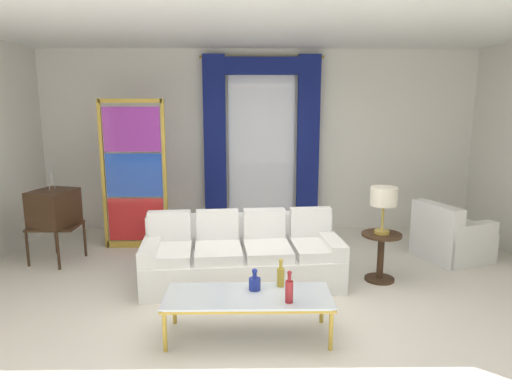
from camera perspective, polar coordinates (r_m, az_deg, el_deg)
The scene contains 15 objects.
ground_plane at distance 5.19m, azimuth 0.95°, elevation -13.43°, with size 16.00×16.00×0.00m, color silver.
wall_rear at distance 7.80m, azimuth 0.29°, elevation 6.34°, with size 8.00×0.12×3.00m, color white.
ceiling_slab at distance 5.58m, azimuth 0.79°, elevation 20.05°, with size 8.00×7.60×0.04m, color white.
curtained_window at distance 7.62m, azimuth 0.70°, elevation 8.04°, with size 2.00×0.17×2.70m.
couch_white_long at distance 5.61m, azimuth -1.74°, elevation -8.12°, with size 2.41×1.12×0.86m.
coffee_table at distance 4.34m, azimuth -0.99°, elevation -13.06°, with size 1.54×0.60×0.41m.
bottle_blue_decanter at distance 4.48m, azimuth 3.08°, elevation -10.32°, with size 0.07×0.07×0.28m.
bottle_crystal_tall at distance 4.41m, azimuth -0.17°, elevation -11.19°, with size 0.11×0.11×0.21m.
bottle_amber_squat at distance 4.15m, azimuth 4.15°, elevation -12.03°, with size 0.07×0.07×0.30m.
vintage_tv at distance 6.76m, azimuth -23.81°, elevation -2.01°, with size 0.65×0.71×1.35m.
armchair_white at distance 6.94m, azimuth 22.90°, elevation -5.37°, with size 1.05×1.04×0.80m.
stained_glass_divider at distance 6.95m, azimuth -14.89°, elevation 1.68°, with size 0.95×0.05×2.20m.
peacock_figurine at distance 6.63m, azimuth -12.02°, elevation -6.09°, with size 0.44×0.60×0.50m.
round_side_table at distance 5.83m, azimuth 15.23°, elevation -7.26°, with size 0.48×0.48×0.59m.
table_lamp_brass at distance 5.66m, azimuth 15.58°, elevation -0.77°, with size 0.32×0.32×0.57m.
Camera 1 is at (-0.15, -4.71, 2.16)m, focal length 32.20 mm.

